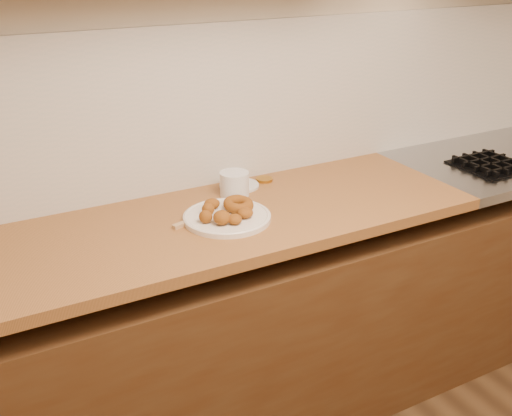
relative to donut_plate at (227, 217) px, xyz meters
name	(u,v)px	position (x,y,z in m)	size (l,w,h in m)	color
wall_back	(278,59)	(0.39, 0.34, 0.44)	(4.00, 0.02, 2.70)	beige
base_cabinet	(313,312)	(0.39, 0.03, -0.52)	(3.60, 0.60, 0.77)	#4A311A
butcher_block	(151,237)	(-0.26, 0.03, -0.03)	(2.30, 0.62, 0.04)	#9A5C2F
backsplash	(279,98)	(0.39, 0.33, 0.29)	(3.60, 0.02, 0.60)	#BBB6A8
donut_plate	(227,217)	(0.00, 0.00, 0.00)	(0.30, 0.30, 0.02)	silver
ring_donut	(238,204)	(0.06, 0.03, 0.03)	(0.11, 0.11, 0.04)	#7F400C
fried_dough_chunks	(222,214)	(-0.03, -0.02, 0.03)	(0.19, 0.20, 0.05)	#7F400C
plastic_tub	(234,184)	(0.12, 0.18, 0.04)	(0.11, 0.11, 0.09)	silver
tub_lid	(239,185)	(0.17, 0.25, 0.00)	(0.15, 0.15, 0.01)	silver
brass_jar_lid	(264,179)	(0.29, 0.26, 0.00)	(0.07, 0.07, 0.01)	#AE7D25
wooden_utensil	(193,220)	(-0.11, 0.04, 0.00)	(0.17, 0.02, 0.01)	tan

